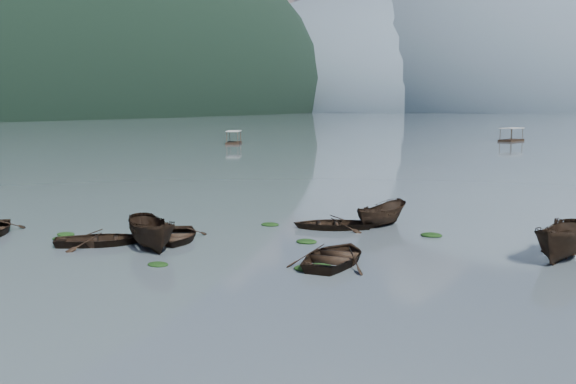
% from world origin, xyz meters
% --- Properties ---
extents(ground_plane, '(2400.00, 2400.00, 0.00)m').
position_xyz_m(ground_plane, '(0.00, 0.00, 0.00)').
color(ground_plane, '#4E5A61').
extents(haze_mtn_a, '(520.00, 520.00, 280.00)m').
position_xyz_m(haze_mtn_a, '(-260.00, 900.00, 0.00)').
color(haze_mtn_a, '#475666').
rests_on(haze_mtn_a, ground).
extents(haze_mtn_b, '(520.00, 520.00, 340.00)m').
position_xyz_m(haze_mtn_b, '(-60.00, 900.00, 0.00)').
color(haze_mtn_b, '#475666').
rests_on(haze_mtn_b, ground).
extents(rowboat_1, '(5.23, 5.01, 0.88)m').
position_xyz_m(rowboat_1, '(-6.48, 4.54, 0.00)').
color(rowboat_1, black).
rests_on(rowboat_1, ground).
extents(rowboat_2, '(4.63, 4.25, 1.77)m').
position_xyz_m(rowboat_2, '(-3.70, 4.84, 0.00)').
color(rowboat_2, black).
rests_on(rowboat_2, ground).
extents(rowboat_3, '(3.50, 4.79, 0.97)m').
position_xyz_m(rowboat_3, '(5.05, 5.77, 0.00)').
color(rowboat_3, black).
rests_on(rowboat_3, ground).
extents(rowboat_5, '(2.90, 5.13, 1.87)m').
position_xyz_m(rowboat_5, '(13.81, 10.45, 0.00)').
color(rowboat_5, black).
rests_on(rowboat_5, ground).
extents(rowboat_6, '(4.71, 5.19, 0.88)m').
position_xyz_m(rowboat_6, '(-3.76, 6.83, 0.00)').
color(rowboat_6, black).
rests_on(rowboat_6, ground).
extents(rowboat_7, '(5.07, 4.46, 0.87)m').
position_xyz_m(rowboat_7, '(2.16, 13.02, 0.00)').
color(rowboat_7, black).
rests_on(rowboat_7, ground).
extents(rowboat_8, '(2.70, 4.29, 1.55)m').
position_xyz_m(rowboat_8, '(4.41, 14.84, 0.00)').
color(rowboat_8, black).
rests_on(rowboat_8, ground).
extents(weed_clump_0, '(0.94, 0.77, 0.21)m').
position_xyz_m(weed_clump_0, '(-9.10, 4.66, 0.00)').
color(weed_clump_0, black).
rests_on(weed_clump_0, ground).
extents(weed_clump_1, '(0.92, 0.73, 0.20)m').
position_xyz_m(weed_clump_1, '(-1.55, 2.29, 0.00)').
color(weed_clump_1, black).
rests_on(weed_clump_1, ground).
extents(weed_clump_2, '(1.10, 0.88, 0.24)m').
position_xyz_m(weed_clump_2, '(4.79, 4.66, 0.00)').
color(weed_clump_2, black).
rests_on(weed_clump_2, ground).
extents(weed_clump_3, '(1.03, 0.87, 0.23)m').
position_xyz_m(weed_clump_3, '(2.35, 9.02, 0.00)').
color(weed_clump_3, black).
rests_on(weed_clump_3, ground).
extents(weed_clump_4, '(1.14, 0.91, 0.24)m').
position_xyz_m(weed_clump_4, '(4.41, 4.21, 0.00)').
color(weed_clump_4, black).
rests_on(weed_clump_4, ground).
extents(weed_clump_5, '(0.97, 0.79, 0.21)m').
position_xyz_m(weed_clump_5, '(-9.69, 5.60, 0.00)').
color(weed_clump_5, black).
rests_on(weed_clump_5, ground).
extents(weed_clump_6, '(1.03, 0.86, 0.21)m').
position_xyz_m(weed_clump_6, '(-1.29, 12.41, 0.00)').
color(weed_clump_6, black).
rests_on(weed_clump_6, ground).
extents(weed_clump_7, '(1.11, 0.89, 0.24)m').
position_xyz_m(weed_clump_7, '(7.55, 13.11, 0.00)').
color(weed_clump_7, black).
rests_on(weed_clump_7, ground).
extents(pontoon_left, '(4.51, 6.29, 2.23)m').
position_xyz_m(pontoon_left, '(-41.82, 80.64, 0.00)').
color(pontoon_left, black).
rests_on(pontoon_left, ground).
extents(pontoon_centre, '(4.42, 6.88, 2.45)m').
position_xyz_m(pontoon_centre, '(2.25, 110.36, 0.00)').
color(pontoon_centre, black).
rests_on(pontoon_centre, ground).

